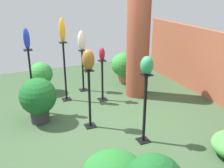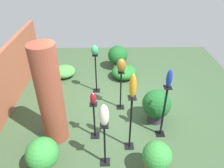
% 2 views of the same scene
% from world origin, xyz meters
% --- Properties ---
extents(ground_plane, '(8.00, 8.00, 0.00)m').
position_xyz_m(ground_plane, '(0.00, 0.00, 0.00)').
color(ground_plane, '#385133').
extents(brick_wall_back, '(5.60, 0.12, 1.55)m').
position_xyz_m(brick_wall_back, '(0.00, 2.77, 0.78)').
color(brick_wall_back, '#9E5138').
rests_on(brick_wall_back, ground).
extents(brick_pillar, '(0.52, 0.52, 2.28)m').
position_xyz_m(brick_pillar, '(-1.12, 1.32, 1.14)').
color(brick_pillar, brown).
rests_on(brick_pillar, ground).
extents(pedestal_jade, '(0.20, 0.20, 1.19)m').
position_xyz_m(pedestal_jade, '(0.73, 0.49, 0.55)').
color(pedestal_jade, black).
rests_on(pedestal_jade, ground).
extents(pedestal_ivory, '(0.20, 0.20, 1.03)m').
position_xyz_m(pedestal_ivory, '(-1.85, 0.21, 0.47)').
color(pedestal_ivory, black).
rests_on(pedestal_ivory, ground).
extents(pedestal_amber, '(0.20, 0.20, 1.34)m').
position_xyz_m(pedestal_amber, '(-1.44, -0.31, 0.62)').
color(pedestal_amber, black).
rests_on(pedestal_amber, ground).
extents(pedestal_cobalt, '(0.20, 0.20, 1.32)m').
position_xyz_m(pedestal_cobalt, '(-1.09, -1.07, 0.61)').
color(pedestal_cobalt, black).
rests_on(pedestal_cobalt, ground).
extents(pedestal_bronze, '(0.20, 0.20, 1.11)m').
position_xyz_m(pedestal_bronze, '(-0.08, -0.19, 0.50)').
color(pedestal_bronze, black).
rests_on(pedestal_bronze, ground).
extents(pedestal_ruby, '(0.20, 0.20, 0.94)m').
position_xyz_m(pedestal_ruby, '(-1.12, 0.45, 0.42)').
color(pedestal_ruby, black).
rests_on(pedestal_ruby, ground).
extents(art_vase_jade, '(0.20, 0.20, 0.28)m').
position_xyz_m(art_vase_jade, '(0.73, 0.49, 1.34)').
color(art_vase_jade, '#2D9356').
rests_on(art_vase_jade, pedestal_jade).
extents(art_vase_ivory, '(0.17, 0.18, 0.46)m').
position_xyz_m(art_vase_ivory, '(-1.85, 0.21, 1.26)').
color(art_vase_ivory, beige).
rests_on(art_vase_ivory, pedestal_ivory).
extents(art_vase_amber, '(0.14, 0.13, 0.51)m').
position_xyz_m(art_vase_amber, '(-1.44, -0.31, 1.59)').
color(art_vase_amber, orange).
rests_on(art_vase_amber, pedestal_amber).
extents(art_vase_cobalt, '(0.13, 0.12, 0.41)m').
position_xyz_m(art_vase_cobalt, '(-1.09, -1.07, 1.53)').
color(art_vase_cobalt, '#192D9E').
rests_on(art_vase_cobalt, pedestal_cobalt).
extents(art_vase_bronze, '(0.21, 0.22, 0.36)m').
position_xyz_m(art_vase_bronze, '(-0.08, -0.19, 1.29)').
color(art_vase_bronze, brown).
rests_on(art_vase_bronze, pedestal_bronze).
extents(art_vase_ruby, '(0.14, 0.13, 0.29)m').
position_xyz_m(art_vase_ruby, '(-1.12, 0.45, 1.08)').
color(art_vase_ruby, maroon).
rests_on(art_vase_ruby, pedestal_ruby).
extents(potted_plant_walkway_edge, '(0.69, 0.69, 0.88)m').
position_xyz_m(potted_plant_walkway_edge, '(-0.63, -1.02, 0.50)').
color(potted_plant_walkway_edge, '#2D2D33').
rests_on(potted_plant_walkway_edge, ground).
extents(potted_plant_mid_left, '(0.62, 0.62, 0.80)m').
position_xyz_m(potted_plant_mid_left, '(-2.01, 1.37, 0.47)').
color(potted_plant_mid_left, '#936B4C').
rests_on(potted_plant_mid_left, ground).
extents(potted_plant_front_left, '(0.55, 0.55, 0.76)m').
position_xyz_m(potted_plant_front_left, '(-2.10, -0.75, 0.42)').
color(potted_plant_front_left, '#B25B38').
rests_on(potted_plant_front_left, ground).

